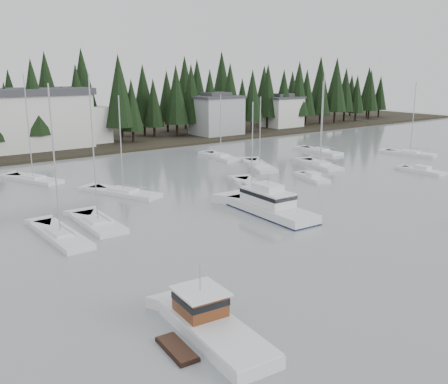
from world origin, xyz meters
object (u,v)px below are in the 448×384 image
at_px(house_east_a, 217,114).
at_px(sailboat_5, 61,237).
at_px(runabout_4, 313,179).
at_px(sailboat_12, 98,224).
at_px(runabout_2, 422,172).
at_px(sailboat_1, 123,194).
at_px(sailboat_11, 320,166).
at_px(house_east_b, 282,111).
at_px(harbor_inn, 31,120).
at_px(sailboat_4, 259,167).
at_px(sailboat_2, 410,154).
at_px(sailboat_7, 221,158).
at_px(runabout_1, 261,191).
at_px(cabin_cruiser_center, 270,207).
at_px(sailboat_8, 252,187).
at_px(sailboat_0, 33,180).
at_px(sailboat_6, 320,152).
at_px(lobster_boat_brown, 210,328).

height_order(house_east_a, sailboat_5, sailboat_5).
bearing_deg(runabout_4, sailboat_12, 110.72).
xyz_separation_m(sailboat_5, runabout_2, (52.50, -3.66, 0.05)).
height_order(sailboat_1, sailboat_11, sailboat_11).
bearing_deg(house_east_b, house_east_a, -174.81).
height_order(harbor_inn, sailboat_4, harbor_inn).
bearing_deg(sailboat_1, sailboat_12, 119.45).
distance_m(harbor_inn, sailboat_11, 52.78).
height_order(sailboat_1, sailboat_5, sailboat_5).
height_order(sailboat_2, sailboat_7, sailboat_2).
bearing_deg(sailboat_1, house_east_a, -71.57).
bearing_deg(harbor_inn, runabout_2, -54.34).
height_order(sailboat_5, sailboat_7, sailboat_5).
bearing_deg(runabout_1, sailboat_4, -35.48).
bearing_deg(sailboat_5, house_east_a, -48.57).
xyz_separation_m(house_east_a, cabin_cruiser_center, (-31.99, -52.61, -4.17)).
height_order(cabin_cruiser_center, sailboat_5, sailboat_5).
relative_size(sailboat_4, runabout_2, 1.72).
bearing_deg(house_east_a, runabout_4, -110.04).
height_order(sailboat_8, runabout_1, sailboat_8).
distance_m(house_east_a, harbor_inn, 39.21).
bearing_deg(harbor_inn, sailboat_12, -100.30).
bearing_deg(harbor_inn, runabout_4, -64.56).
height_order(sailboat_0, runabout_4, sailboat_0).
relative_size(harbor_inn, sailboat_11, 2.00).
relative_size(sailboat_0, sailboat_12, 0.99).
xyz_separation_m(sailboat_8, runabout_2, (26.12, -7.96, 0.08)).
bearing_deg(house_east_b, sailboat_4, -137.53).
xyz_separation_m(sailboat_6, runabout_2, (-1.65, -21.41, 0.06)).
bearing_deg(sailboat_11, sailboat_4, 73.49).
distance_m(house_east_a, sailboat_0, 51.76).
distance_m(lobster_boat_brown, runabout_4, 43.24).
xyz_separation_m(sailboat_11, runabout_2, (8.21, -12.45, 0.05)).
bearing_deg(sailboat_2, house_east_b, -26.48).
xyz_separation_m(lobster_boat_brown, runabout_4, (35.34, 24.91, -0.37)).
distance_m(sailboat_0, sailboat_2, 62.55).
bearing_deg(cabin_cruiser_center, runabout_4, -58.29).
xyz_separation_m(sailboat_12, runabout_4, (31.98, 1.47, 0.04)).
bearing_deg(sailboat_0, sailboat_5, 146.87).
height_order(cabin_cruiser_center, sailboat_4, sailboat_4).
xyz_separation_m(sailboat_0, sailboat_7, (30.93, -1.36, -0.03)).
height_order(harbor_inn, lobster_boat_brown, harbor_inn).
bearing_deg(sailboat_6, sailboat_12, 112.86).
bearing_deg(sailboat_4, runabout_1, 164.04).
distance_m(sailboat_11, runabout_1, 19.75).
relative_size(sailboat_2, sailboat_12, 0.88).
xyz_separation_m(house_east_a, harbor_inn, (-38.96, 4.34, 0.87)).
bearing_deg(runabout_2, lobster_boat_brown, 109.50).
relative_size(house_east_b, runabout_2, 1.46).
distance_m(sailboat_8, runabout_2, 27.30).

